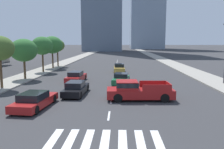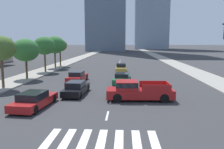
% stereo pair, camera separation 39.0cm
% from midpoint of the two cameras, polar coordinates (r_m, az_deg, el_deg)
% --- Properties ---
extents(sidewalk_east, '(4.00, 260.00, 0.15)m').
position_cam_midpoint_polar(sidewalk_east, '(39.46, 20.52, 0.42)').
color(sidewalk_east, gray).
rests_on(sidewalk_east, ground).
extents(sidewalk_west, '(4.00, 260.00, 0.15)m').
position_cam_midpoint_polar(sidewalk_west, '(40.07, -16.96, 0.70)').
color(sidewalk_west, gray).
rests_on(sidewalk_west, ground).
extents(crosswalk_near, '(5.85, 2.89, 0.01)m').
position_cam_midpoint_polar(crosswalk_near, '(12.18, -1.69, -16.15)').
color(crosswalk_near, silver).
rests_on(crosswalk_near, ground).
extents(lane_divider_center, '(0.14, 50.00, 0.01)m').
position_cam_midpoint_polar(lane_divider_center, '(39.39, 1.70, 0.82)').
color(lane_divider_center, silver).
rests_on(lane_divider_center, ground).
extents(pickup_truck, '(5.83, 2.33, 1.67)m').
position_cam_midpoint_polar(pickup_truck, '(20.02, 6.68, -4.03)').
color(pickup_truck, maroon).
rests_on(pickup_truck, ground).
extents(sedan_red_0, '(2.07, 4.86, 1.31)m').
position_cam_midpoint_polar(sedan_red_0, '(29.43, -8.30, -0.58)').
color(sedan_red_0, maroon).
rests_on(sedan_red_0, ground).
extents(sedan_black_1, '(1.93, 4.80, 1.29)m').
position_cam_midpoint_polar(sedan_black_1, '(22.21, -8.47, -3.44)').
color(sedan_black_1, black).
rests_on(sedan_black_1, ground).
extents(sedan_green_2, '(2.24, 4.59, 1.25)m').
position_cam_midpoint_polar(sedan_green_2, '(27.62, 2.95, -1.11)').
color(sedan_green_2, '#1E6038').
rests_on(sedan_green_2, ground).
extents(sedan_red_3, '(2.36, 4.93, 1.24)m').
position_cam_midpoint_polar(sedan_red_3, '(18.59, -18.34, -6.11)').
color(sedan_red_3, maroon).
rests_on(sedan_red_3, ground).
extents(sedan_gold_4, '(1.88, 4.29, 1.39)m').
position_cam_midpoint_polar(sedan_gold_4, '(38.28, 2.58, 1.55)').
color(sedan_gold_4, '#B28E38').
rests_on(sedan_gold_4, ground).
extents(street_tree_nearest, '(3.08, 3.08, 5.53)m').
position_cam_midpoint_polar(street_tree_nearest, '(26.98, -25.68, 5.91)').
color(street_tree_nearest, '#4C3823').
rests_on(street_tree_nearest, sidewalk_west).
extents(street_tree_second, '(3.55, 3.55, 5.29)m').
position_cam_midpoint_polar(street_tree_second, '(32.46, -20.48, 5.70)').
color(street_tree_second, '#4C3823').
rests_on(street_tree_second, sidewalk_west).
extents(street_tree_third, '(3.49, 3.49, 5.75)m').
position_cam_midpoint_polar(street_tree_third, '(39.22, -16.27, 6.91)').
color(street_tree_third, '#4C3823').
rests_on(street_tree_third, sidewalk_west).
extents(street_tree_fourth, '(3.82, 3.82, 5.95)m').
position_cam_midpoint_polar(street_tree_fourth, '(44.48, -13.91, 7.19)').
color(street_tree_fourth, '#4C3823').
rests_on(street_tree_fourth, sidewalk_west).
extents(street_tree_fifth, '(2.89, 2.89, 5.41)m').
position_cam_midpoint_polar(street_tree_fifth, '(47.87, -12.67, 7.08)').
color(street_tree_fifth, '#4C3823').
rests_on(street_tree_fifth, sidewalk_west).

